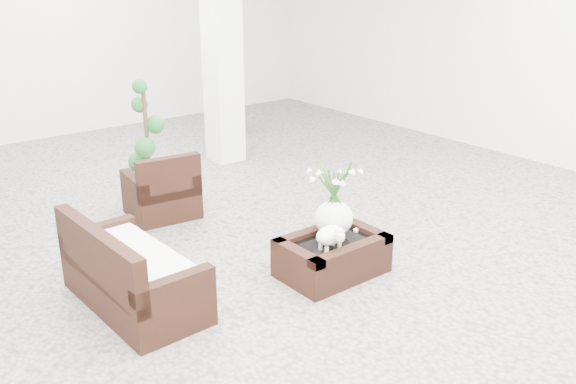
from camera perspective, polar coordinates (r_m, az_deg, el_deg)
ground at (r=6.01m, az=-0.60°, el=-5.30°), size 11.00×11.00×0.00m
column at (r=8.45m, az=-6.07°, el=14.40°), size 0.40×0.40×3.50m
coffee_table at (r=5.52m, az=4.02°, el=-5.94°), size 0.90×0.60×0.31m
sheep_figurine at (r=5.27m, az=3.85°, el=-4.13°), size 0.28×0.23×0.21m
planter_narcissus at (r=5.44m, az=4.23°, el=-0.01°), size 0.44×0.44×0.80m
tealight at (r=5.66m, az=6.18°, el=-3.46°), size 0.04×0.04×0.03m
armchair at (r=6.83m, az=-11.50°, el=0.77°), size 0.75×0.73×0.72m
loveseat at (r=5.10m, az=-13.89°, el=-6.31°), size 0.70×1.38×0.72m
topiary at (r=7.01m, az=-12.65°, el=4.14°), size 0.38×0.38×1.41m
shopper at (r=9.90m, az=-5.74°, el=10.36°), size 0.70×0.79×1.83m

